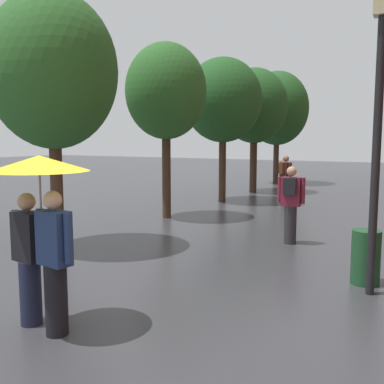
{
  "coord_description": "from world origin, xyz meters",
  "views": [
    {
      "loc": [
        3.27,
        -4.04,
        2.27
      ],
      "look_at": [
        -0.28,
        2.7,
        1.35
      ],
      "focal_mm": 42.31,
      "sensor_mm": 36.0,
      "label": 1
    }
  ],
  "objects": [
    {
      "name": "street_lamp_post",
      "position": [
        2.6,
        2.8,
        2.48
      ],
      "size": [
        0.24,
        0.24,
        4.23
      ],
      "color": "black",
      "rests_on": "ground"
    },
    {
      "name": "street_tree_0",
      "position": [
        -3.44,
        2.78,
        3.57
      ],
      "size": [
        2.57,
        2.57,
        5.14
      ],
      "color": "#473323",
      "rests_on": "ground"
    },
    {
      "name": "street_tree_2",
      "position": [
        -3.22,
        10.62,
        3.55
      ],
      "size": [
        2.73,
        2.73,
        5.03
      ],
      "color": "#473323",
      "rests_on": "ground"
    },
    {
      "name": "pedestrian_walking_midground",
      "position": [
        -1.0,
        10.82,
        0.89
      ],
      "size": [
        0.47,
        0.46,
        1.67
      ],
      "color": "black",
      "rests_on": "ground"
    },
    {
      "name": "litter_bin",
      "position": [
        2.48,
        3.27,
        0.42
      ],
      "size": [
        0.44,
        0.44,
        0.85
      ],
      "primitive_type": "cylinder",
      "color": "#1E4C28",
      "rests_on": "ground"
    },
    {
      "name": "street_tree_4",
      "position": [
        -3.44,
        17.63,
        3.67
      ],
      "size": [
        3.03,
        3.03,
        5.46
      ],
      "color": "#473323",
      "rests_on": "ground"
    },
    {
      "name": "street_tree_1",
      "position": [
        -3.27,
        6.85,
        3.51
      ],
      "size": [
        2.25,
        2.25,
        4.86
      ],
      "color": "#473323",
      "rests_on": "ground"
    },
    {
      "name": "ground_plane",
      "position": [
        0.0,
        0.0,
        0.0
      ],
      "size": [
        80.0,
        80.0,
        0.0
      ],
      "primitive_type": "plane",
      "color": "#38383D"
    },
    {
      "name": "pedestrian_walking_far",
      "position": [
        0.7,
        5.37,
        0.89
      ],
      "size": [
        0.59,
        0.35,
        1.66
      ],
      "color": "#2D2D33",
      "rests_on": "ground"
    },
    {
      "name": "street_tree_3",
      "position": [
        -3.21,
        13.76,
        3.54
      ],
      "size": [
        2.73,
        2.73,
        5.09
      ],
      "color": "#473323",
      "rests_on": "ground"
    },
    {
      "name": "couple_under_umbrella",
      "position": [
        -0.69,
        -0.29,
        1.39
      ],
      "size": [
        1.15,
        1.15,
        2.07
      ],
      "color": "#1E233D",
      "rests_on": "ground"
    }
  ]
}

